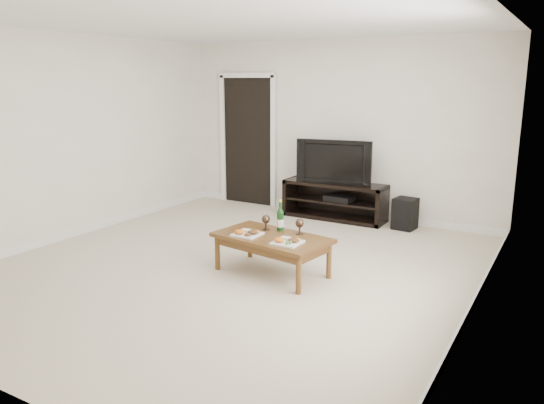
{
  "coord_description": "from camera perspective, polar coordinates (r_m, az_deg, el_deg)",
  "views": [
    {
      "loc": [
        3.15,
        -4.58,
        2.03
      ],
      "look_at": [
        0.28,
        0.37,
        0.7
      ],
      "focal_mm": 35.0,
      "sensor_mm": 36.0,
      "label": 1
    }
  ],
  "objects": [
    {
      "name": "wine_bottle",
      "position": [
        5.73,
        0.9,
        -1.42
      ],
      "size": [
        0.07,
        0.07,
        0.35
      ],
      "primitive_type": "cylinder",
      "color": "#0E3612",
      "rests_on": "coffee_table"
    },
    {
      "name": "coffee_table",
      "position": [
        5.64,
        -0.0,
        -5.71
      ],
      "size": [
        1.29,
        0.83,
        0.42
      ],
      "primitive_type": "cube",
      "rotation": [
        0.0,
        0.0,
        -0.15
      ],
      "color": "brown",
      "rests_on": "ground"
    },
    {
      "name": "floor",
      "position": [
        5.91,
        -4.16,
        -7.01
      ],
      "size": [
        5.5,
        5.5,
        0.0
      ],
      "primitive_type": "plane",
      "color": "#C3B59D",
      "rests_on": "ground"
    },
    {
      "name": "av_receiver",
      "position": [
        7.84,
        7.28,
        0.43
      ],
      "size": [
        0.41,
        0.32,
        0.08
      ],
      "primitive_type": "cube",
      "rotation": [
        0.0,
        0.0,
        -0.04
      ],
      "color": "black",
      "rests_on": "media_console"
    },
    {
      "name": "goblet_left",
      "position": [
        5.78,
        -0.67,
        -2.2
      ],
      "size": [
        0.09,
        0.09,
        0.17
      ],
      "primitive_type": null,
      "color": "#3D2C21",
      "rests_on": "coffee_table"
    },
    {
      "name": "subwoofer",
      "position": [
        7.54,
        14.12,
        -1.22
      ],
      "size": [
        0.32,
        0.32,
        0.43
      ],
      "primitive_type": "cube",
      "rotation": [
        0.0,
        0.0,
        -0.11
      ],
      "color": "black",
      "rests_on": "ground"
    },
    {
      "name": "doorway",
      "position": [
        8.75,
        -2.59,
        6.48
      ],
      "size": [
        0.9,
        0.02,
        2.05
      ],
      "primitive_type": "cube",
      "color": "black",
      "rests_on": "ground"
    },
    {
      "name": "plate_right",
      "position": [
        5.33,
        1.66,
        -4.11
      ],
      "size": [
        0.27,
        0.27,
        0.07
      ],
      "primitive_type": "cube",
      "color": "white",
      "rests_on": "coffee_table"
    },
    {
      "name": "goblet_right",
      "position": [
        5.63,
        2.99,
        -2.63
      ],
      "size": [
        0.09,
        0.09,
        0.17
      ],
      "primitive_type": null,
      "color": "#3D2C21",
      "rests_on": "coffee_table"
    },
    {
      "name": "plate_left",
      "position": [
        5.61,
        -2.69,
        -3.24
      ],
      "size": [
        0.27,
        0.27,
        0.07
      ],
      "primitive_type": "cube",
      "color": "white",
      "rests_on": "coffee_table"
    },
    {
      "name": "back_wall",
      "position": [
        8.03,
        6.97,
        7.78
      ],
      "size": [
        5.0,
        0.04,
        2.6
      ],
      "primitive_type": "cube",
      "color": "beige",
      "rests_on": "ground"
    },
    {
      "name": "media_console",
      "position": [
        7.89,
        6.73,
        0.16
      ],
      "size": [
        1.53,
        0.45,
        0.55
      ],
      "primitive_type": "cube",
      "color": "black",
      "rests_on": "ground"
    },
    {
      "name": "ceiling",
      "position": [
        5.59,
        -4.63,
        19.12
      ],
      "size": [
        5.0,
        5.5,
        0.04
      ],
      "primitive_type": "cube",
      "color": "white",
      "rests_on": "back_wall"
    },
    {
      "name": "television",
      "position": [
        7.78,
        6.85,
        4.41
      ],
      "size": [
        1.11,
        0.31,
        0.64
      ],
      "primitive_type": "imported",
      "rotation": [
        0.0,
        0.0,
        0.15
      ],
      "color": "black",
      "rests_on": "media_console"
    }
  ]
}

